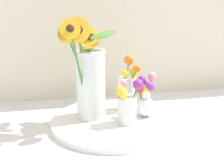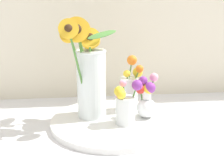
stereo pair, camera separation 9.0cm
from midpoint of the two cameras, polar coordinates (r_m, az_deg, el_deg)
ground_plane at (r=0.90m, az=3.45°, el=-10.30°), size 6.00×6.00×0.00m
serving_tray at (r=0.95m, az=2.75°, el=-8.12°), size 0.44×0.44×0.02m
mason_jar_sunflowers at (r=0.92m, az=-2.13°, el=1.93°), size 0.21×0.23×0.36m
vase_small_center at (r=0.88m, az=5.86°, el=-4.65°), size 0.10×0.07×0.15m
vase_bulb_right at (r=0.95m, az=10.31°, el=-3.26°), size 0.08×0.07×0.16m
vase_small_back at (r=1.00m, az=6.50°, el=-1.08°), size 0.09×0.07×0.21m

